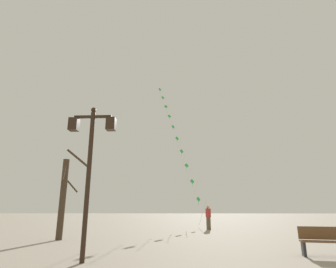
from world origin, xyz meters
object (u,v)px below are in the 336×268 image
object	(u,v)px
kite_flyer	(208,217)
twin_lantern_lamp_post	(90,150)
bare_tree	(64,195)
park_bench	(327,241)
kite_train	(177,138)

from	to	relation	value
kite_flyer	twin_lantern_lamp_post	bearing A→B (deg)	139.63
twin_lantern_lamp_post	bare_tree	xyz separation A→B (m)	(-3.09, 5.71, -1.07)
twin_lantern_lamp_post	park_bench	bearing A→B (deg)	10.17
twin_lantern_lamp_post	kite_train	bearing A→B (deg)	82.64
kite_flyer	park_bench	distance (m)	11.87
twin_lantern_lamp_post	kite_train	distance (m)	20.31
twin_lantern_lamp_post	kite_flyer	size ratio (longest dim) A/B	2.67
park_bench	bare_tree	bearing A→B (deg)	169.16
bare_tree	park_bench	size ratio (longest dim) A/B	2.71
bare_tree	park_bench	xyz separation A→B (m)	(10.45, -4.39, -1.66)
park_bench	kite_train	bearing A→B (deg)	116.93
kite_flyer	park_bench	xyz separation A→B (m)	(2.55, -11.59, -0.45)
kite_flyer	bare_tree	size ratio (longest dim) A/B	0.38
twin_lantern_lamp_post	kite_flyer	bearing A→B (deg)	69.59
kite_train	park_bench	world-z (taller)	kite_train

